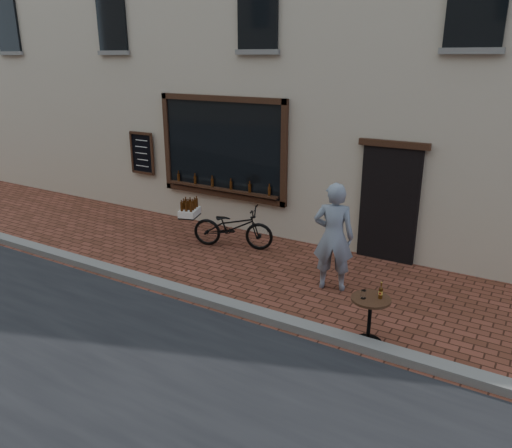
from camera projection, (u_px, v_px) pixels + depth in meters
The scene contains 6 objects.
ground at pixel (199, 307), 7.89m from camera, with size 90.00×90.00×0.00m, color #572B1C.
kerb at pixel (207, 299), 8.03m from camera, with size 90.00×0.25×0.12m, color slate.
shop_building at pixel (362, 0), 11.57m from camera, with size 28.00×6.20×10.00m.
cargo_bicycle at pixel (231, 226), 10.24m from camera, with size 2.02×1.10×0.95m.
bistro_table at pixel (370, 311), 6.75m from camera, with size 0.54×0.54×0.92m.
pedestrian at pixel (334, 237), 8.27m from camera, with size 0.68×0.44×1.85m, color gray.
Camera 1 is at (4.41, -5.58, 3.76)m, focal length 35.00 mm.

